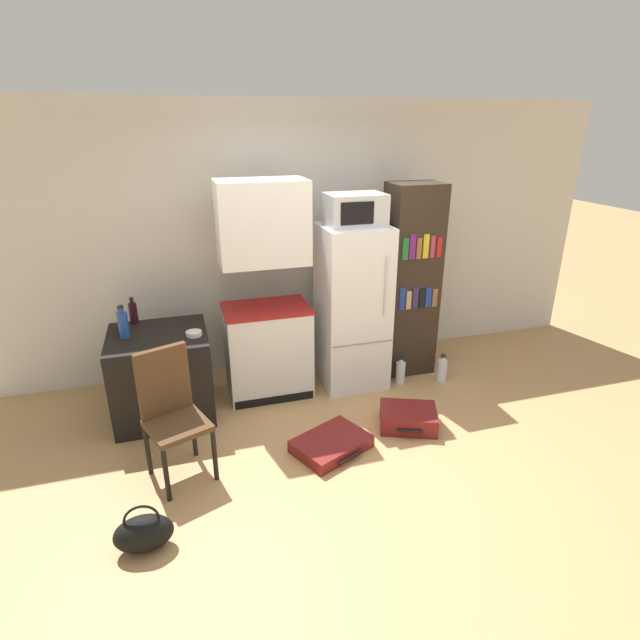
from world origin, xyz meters
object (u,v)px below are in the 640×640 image
at_px(microwave, 355,210).
at_px(water_bottle_front, 442,370).
at_px(side_table, 162,374).
at_px(bookshelf, 410,282).
at_px(suitcase_small_flat, 408,418).
at_px(bowl, 194,333).
at_px(kitchen_hutch, 266,301).
at_px(water_bottle_middle, 400,372).
at_px(refrigerator, 352,308).
at_px(bottle_ketchup_red, 121,320).
at_px(handbag, 144,533).
at_px(bottle_wine_dark, 133,312).
at_px(bottle_blue_soda, 123,324).
at_px(chair, 170,405).
at_px(suitcase_large_flat, 331,444).

bearing_deg(microwave, water_bottle_front, -17.10).
relative_size(side_table, water_bottle_front, 2.84).
bearing_deg(bookshelf, suitcase_small_flat, -114.20).
bearing_deg(bowl, side_table, 158.01).
xyz_separation_m(kitchen_hutch, water_bottle_middle, (1.30, -0.23, -0.82)).
xyz_separation_m(bookshelf, water_bottle_front, (0.23, -0.37, -0.85)).
bearing_deg(refrigerator, bottle_ketchup_red, 177.02).
bearing_deg(bottle_ketchup_red, bowl, -28.31).
xyz_separation_m(refrigerator, bottle_ketchup_red, (-2.11, 0.11, 0.07)).
distance_m(refrigerator, suitcase_small_flat, 1.18).
height_order(refrigerator, bookshelf, bookshelf).
bearing_deg(handbag, suitcase_small_flat, 19.27).
distance_m(bookshelf, bottle_wine_dark, 2.66).
relative_size(kitchen_hutch, water_bottle_front, 6.91).
bearing_deg(bottle_ketchup_red, bottle_blue_soda, -79.31).
distance_m(chair, suitcase_large_flat, 1.31).
bearing_deg(handbag, bowl, 72.90).
relative_size(refrigerator, bottle_wine_dark, 6.53).
height_order(water_bottle_front, water_bottle_middle, same).
height_order(bookshelf, bottle_blue_soda, bookshelf).
height_order(chair, handbag, chair).
distance_m(suitcase_small_flat, water_bottle_middle, 0.78).
bearing_deg(suitcase_small_flat, bookshelf, 87.99).
height_order(side_table, chair, chair).
height_order(microwave, water_bottle_front, microwave).
height_order(refrigerator, chair, refrigerator).
distance_m(refrigerator, suitcase_large_flat, 1.40).
relative_size(kitchen_hutch, suitcase_large_flat, 2.91).
relative_size(bottle_blue_soda, water_bottle_middle, 0.97).
height_order(refrigerator, bottle_ketchup_red, refrigerator).
bearing_deg(bowl, suitcase_large_flat, -40.93).
relative_size(bookshelf, bottle_wine_dark, 7.95).
height_order(bottle_wine_dark, suitcase_large_flat, bottle_wine_dark).
bearing_deg(side_table, water_bottle_front, -3.95).
bearing_deg(water_bottle_middle, suitcase_large_flat, -139.73).
relative_size(bottle_ketchup_red, water_bottle_front, 0.71).
bearing_deg(bottle_ketchup_red, handbag, -85.41).
bearing_deg(microwave, bottle_ketchup_red, 176.98).
height_order(bottle_ketchup_red, bottle_wine_dark, bottle_wine_dark).
bearing_deg(bookshelf, side_table, -175.71).
bearing_deg(chair, side_table, 74.16).
relative_size(side_table, bottle_wine_dark, 3.41).
xyz_separation_m(bookshelf, bottle_wine_dark, (-2.66, 0.14, -0.09)).
distance_m(bottle_ketchup_red, suitcase_large_flat, 2.10).
distance_m(suitcase_large_flat, water_bottle_front, 1.63).
xyz_separation_m(refrigerator, bottle_wine_dark, (-2.01, 0.23, 0.08)).
xyz_separation_m(side_table, chair, (0.07, -0.86, 0.18)).
bearing_deg(chair, refrigerator, 7.82).
bearing_deg(water_bottle_middle, chair, -161.06).
relative_size(bookshelf, handbag, 5.39).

